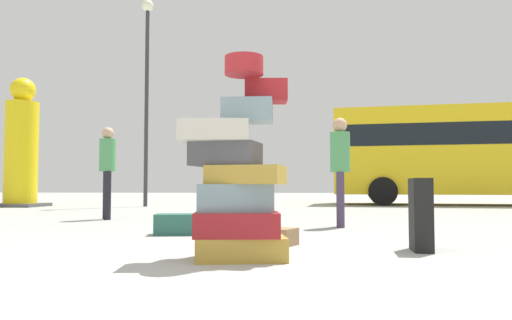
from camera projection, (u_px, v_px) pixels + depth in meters
ground_plane at (230, 265)px, 3.80m from camera, size 80.00×80.00×0.00m
suitcase_tower at (237, 180)px, 4.15m from camera, size 0.96×0.72×1.73m
suitcase_teal_behind_tower at (182, 224)px, 6.21m from camera, size 0.73×0.46×0.26m
suitcase_brown_right_side at (266, 236)px, 5.16m from camera, size 0.70×0.53×0.18m
suitcase_black_upright_blue at (421, 215)px, 4.64m from camera, size 0.20×0.41×0.69m
person_bearded_onlooker at (107, 164)px, 9.04m from camera, size 0.30×0.31×1.71m
person_tourist_with_camera at (340, 162)px, 7.36m from camera, size 0.30×0.34×1.65m
yellow_dummy_statue at (21, 149)px, 14.66m from camera, size 1.33×1.33×3.90m
parked_bus at (469, 149)px, 15.99m from camera, size 8.91×3.46×3.15m
lamp_post at (147, 71)px, 14.91m from camera, size 0.36×0.36×6.37m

